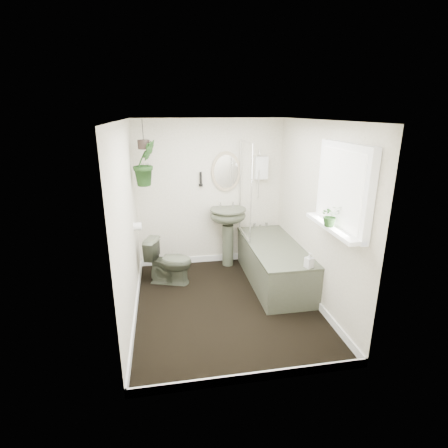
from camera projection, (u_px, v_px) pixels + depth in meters
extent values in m
cube|color=black|center=(226.00, 305.00, 4.55)|extent=(2.30, 2.80, 0.02)
cube|color=white|center=(226.00, 119.00, 3.83)|extent=(2.30, 2.80, 0.02)
cube|color=white|center=(210.00, 194.00, 5.51)|extent=(2.30, 0.02, 2.30)
cube|color=white|center=(257.00, 270.00, 2.87)|extent=(2.30, 0.02, 2.30)
cube|color=white|center=(127.00, 225.00, 4.00)|extent=(0.02, 2.80, 2.30)
cube|color=white|center=(317.00, 215.00, 4.38)|extent=(0.02, 2.80, 2.30)
cube|color=white|center=(226.00, 301.00, 4.53)|extent=(2.30, 2.80, 0.10)
cube|color=white|center=(261.00, 168.00, 5.46)|extent=(0.20, 0.10, 0.35)
ellipsoid|color=tan|center=(226.00, 172.00, 5.41)|extent=(0.46, 0.03, 0.62)
cylinder|color=black|center=(201.00, 179.00, 5.36)|extent=(0.04, 0.04, 0.22)
cylinder|color=white|center=(137.00, 227.00, 4.74)|extent=(0.11, 0.11, 0.11)
cube|color=white|center=(343.00, 188.00, 3.56)|extent=(0.08, 1.00, 0.90)
cube|color=white|center=(333.00, 227.00, 3.68)|extent=(0.18, 1.00, 0.04)
cube|color=white|center=(339.00, 188.00, 3.55)|extent=(0.01, 0.86, 0.76)
imported|color=#454B3A|center=(169.00, 261.00, 5.04)|extent=(0.74, 0.56, 0.67)
imported|color=black|center=(331.00, 216.00, 3.62)|extent=(0.22, 0.19, 0.23)
imported|color=black|center=(145.00, 163.00, 4.75)|extent=(0.44, 0.42, 0.62)
imported|color=black|center=(309.00, 260.00, 4.23)|extent=(0.11, 0.11, 0.19)
cylinder|color=#312520|center=(144.00, 144.00, 4.67)|extent=(0.16, 0.16, 0.12)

